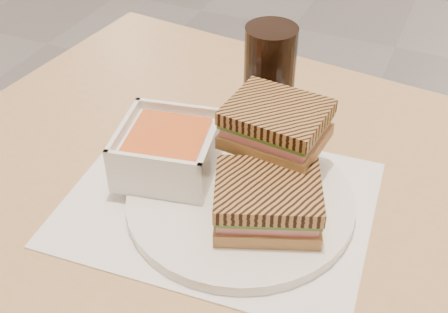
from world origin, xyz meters
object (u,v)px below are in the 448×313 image
at_px(cola_glass, 269,78).
at_px(main_table, 327,267).
at_px(plate, 240,201).
at_px(soup_bowl, 168,152).
at_px(panini_lower, 267,201).

bearing_deg(cola_glass, main_table, -43.50).
xyz_separation_m(plate, soup_bowl, (-0.11, 0.01, 0.04)).
xyz_separation_m(plate, panini_lower, (0.04, -0.02, 0.04)).
xyz_separation_m(soup_bowl, panini_lower, (0.15, -0.04, -0.00)).
xyz_separation_m(main_table, panini_lower, (-0.07, -0.07, 0.16)).
bearing_deg(main_table, cola_glass, 136.50).
height_order(plate, soup_bowl, soup_bowl).
height_order(main_table, plate, plate).
distance_m(main_table, soup_bowl, 0.28).
bearing_deg(cola_glass, plate, -79.91).
bearing_deg(plate, panini_lower, -27.41).
height_order(panini_lower, cola_glass, cola_glass).
bearing_deg(panini_lower, plate, 152.59).
xyz_separation_m(panini_lower, cola_glass, (-0.08, 0.21, 0.04)).
height_order(main_table, soup_bowl, soup_bowl).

